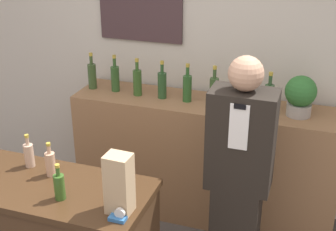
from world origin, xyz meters
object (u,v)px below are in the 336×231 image
object	(u,v)px
potted_plant	(300,95)
tape_dispenser	(119,216)
shopkeeper	(239,178)
paper_bag	(119,184)

from	to	relation	value
potted_plant	tape_dispenser	xyz separation A→B (m)	(-0.77, -1.44, -0.24)
potted_plant	tape_dispenser	distance (m)	1.65
shopkeeper	paper_bag	xyz separation A→B (m)	(-0.50, -0.71, 0.28)
shopkeeper	potted_plant	distance (m)	0.80
potted_plant	shopkeeper	bearing A→B (deg)	-114.44
shopkeeper	paper_bag	distance (m)	0.92
tape_dispenser	shopkeeper	bearing A→B (deg)	58.78
tape_dispenser	paper_bag	bearing A→B (deg)	107.94
shopkeeper	tape_dispenser	xyz separation A→B (m)	(-0.48, -0.79, 0.13)
paper_bag	tape_dispenser	distance (m)	0.17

